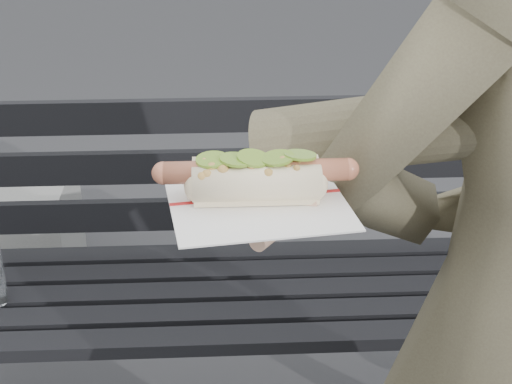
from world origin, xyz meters
TOP-DOWN VIEW (x-y plane):
  - park_bench at (-0.08, 0.83)m, footprint 1.50×0.44m
  - held_hotdog at (0.16, 0.05)m, footprint 0.62×0.31m

SIDE VIEW (x-z plane):
  - park_bench at x=-0.08m, z-range 0.08..0.96m
  - held_hotdog at x=0.16m, z-range 1.03..1.22m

